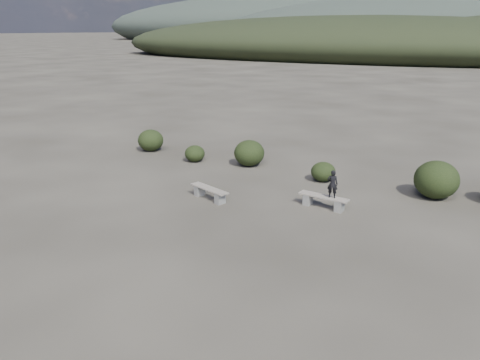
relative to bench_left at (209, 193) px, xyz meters
The scene contains 9 objects.
ground 4.20m from the bench_left, 67.73° to the right, with size 1200.00×1200.00×0.00m, color #2F2B25.
bench_left is the anchor object (origin of this frame).
bench_right 4.14m from the bench_left, 17.57° to the left, with size 1.82×0.51×0.45m.
seated_person 4.47m from the bench_left, 16.12° to the left, with size 0.36×0.24×0.99m, color black.
shrub_a 5.28m from the bench_left, 130.58° to the left, with size 0.95×0.95×0.78m, color black.
shrub_b 4.76m from the bench_left, 100.52° to the left, with size 1.39×1.39×1.19m, color black.
shrub_c 5.05m from the bench_left, 55.23° to the left, with size 1.01×1.01×0.81m, color black.
shrub_d 8.39m from the bench_left, 30.87° to the left, with size 1.61×1.61×1.41m, color black.
shrub_f 8.05m from the bench_left, 145.06° to the left, with size 1.30×1.30×1.10m, color black.
Camera 1 is at (7.37, -9.66, 6.00)m, focal length 35.00 mm.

